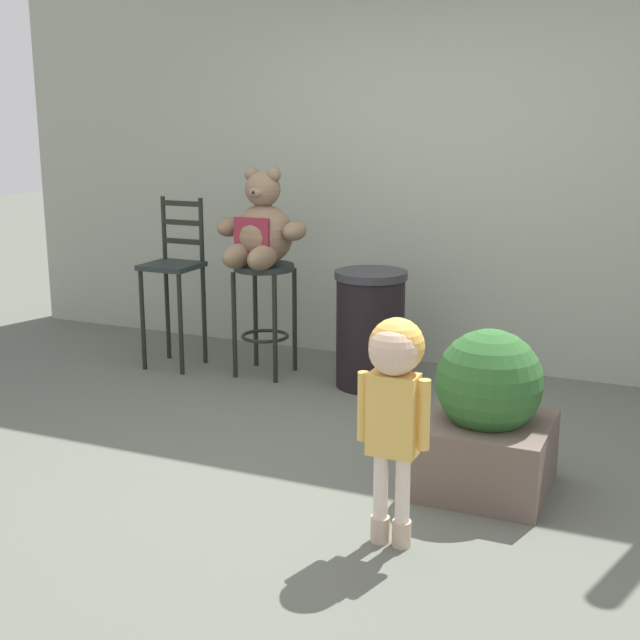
{
  "coord_description": "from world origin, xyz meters",
  "views": [
    {
      "loc": [
        1.69,
        -3.69,
        1.76
      ],
      "look_at": [
        -0.16,
        0.53,
        0.65
      ],
      "focal_mm": 48.62,
      "sensor_mm": 36.0,
      "label": 1
    }
  ],
  "objects_px": {
    "teddy_bear": "(261,230)",
    "trash_bin": "(370,329)",
    "child_walking": "(395,383)",
    "bar_stool_with_teddy": "(264,296)",
    "planter_with_shrub": "(487,418)",
    "bar_chair_empty": "(174,275)"
  },
  "relations": [
    {
      "from": "teddy_bear",
      "to": "trash_bin",
      "type": "height_order",
      "value": "teddy_bear"
    },
    {
      "from": "child_walking",
      "to": "trash_bin",
      "type": "relative_size",
      "value": 1.26
    },
    {
      "from": "bar_stool_with_teddy",
      "to": "teddy_bear",
      "type": "xyz_separation_m",
      "value": [
        -0.0,
        -0.03,
        0.45
      ]
    },
    {
      "from": "trash_bin",
      "to": "planter_with_shrub",
      "type": "xyz_separation_m",
      "value": [
        1.07,
        -1.29,
        -0.03
      ]
    },
    {
      "from": "child_walking",
      "to": "planter_with_shrub",
      "type": "xyz_separation_m",
      "value": [
        0.23,
        0.68,
        -0.34
      ]
    },
    {
      "from": "bar_chair_empty",
      "to": "planter_with_shrub",
      "type": "distance_m",
      "value": 2.78
    },
    {
      "from": "bar_stool_with_teddy",
      "to": "teddy_bear",
      "type": "distance_m",
      "value": 0.45
    },
    {
      "from": "child_walking",
      "to": "bar_chair_empty",
      "type": "relative_size",
      "value": 0.82
    },
    {
      "from": "bar_stool_with_teddy",
      "to": "bar_chair_empty",
      "type": "relative_size",
      "value": 0.65
    },
    {
      "from": "planter_with_shrub",
      "to": "bar_chair_empty",
      "type": "bearing_deg",
      "value": 154.41
    },
    {
      "from": "teddy_bear",
      "to": "child_walking",
      "type": "bearing_deg",
      "value": -50.23
    },
    {
      "from": "trash_bin",
      "to": "bar_chair_empty",
      "type": "height_order",
      "value": "bar_chair_empty"
    },
    {
      "from": "child_walking",
      "to": "bar_chair_empty",
      "type": "distance_m",
      "value": 2.93
    },
    {
      "from": "trash_bin",
      "to": "bar_stool_with_teddy",
      "type": "bearing_deg",
      "value": -177.29
    },
    {
      "from": "bar_stool_with_teddy",
      "to": "bar_chair_empty",
      "type": "height_order",
      "value": "bar_chair_empty"
    },
    {
      "from": "child_walking",
      "to": "trash_bin",
      "type": "height_order",
      "value": "child_walking"
    },
    {
      "from": "trash_bin",
      "to": "planter_with_shrub",
      "type": "relative_size",
      "value": 0.98
    },
    {
      "from": "bar_chair_empty",
      "to": "teddy_bear",
      "type": "bearing_deg",
      "value": 2.38
    },
    {
      "from": "child_walking",
      "to": "planter_with_shrub",
      "type": "height_order",
      "value": "child_walking"
    },
    {
      "from": "teddy_bear",
      "to": "bar_chair_empty",
      "type": "bearing_deg",
      "value": -177.62
    },
    {
      "from": "child_walking",
      "to": "teddy_bear",
      "type": "bearing_deg",
      "value": 138.97
    },
    {
      "from": "teddy_bear",
      "to": "planter_with_shrub",
      "type": "bearing_deg",
      "value": -33.88
    }
  ]
}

